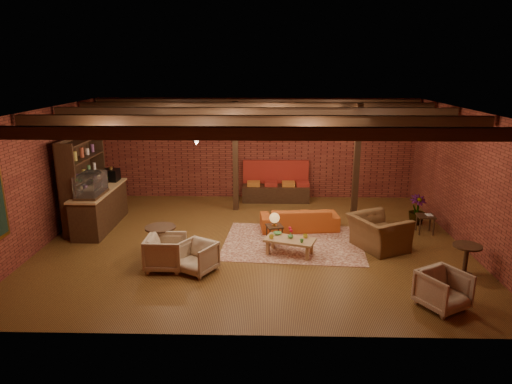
{
  "coord_description": "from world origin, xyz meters",
  "views": [
    {
      "loc": [
        0.32,
        -10.43,
        4.19
      ],
      "look_at": [
        0.06,
        0.2,
        1.22
      ],
      "focal_mm": 32.0,
      "sensor_mm": 36.0,
      "label": 1
    }
  ],
  "objects_px": {
    "armchair_b": "(197,256)",
    "armchair_far": "(443,288)",
    "side_table_book": "(426,217)",
    "side_table_lamp": "(275,220)",
    "armchair_a": "(166,251)",
    "round_table_right": "(466,255)",
    "armchair_right": "(379,227)",
    "sofa": "(299,219)",
    "round_table_left": "(161,236)",
    "plant_tall": "(420,181)",
    "coffee_table": "(289,240)"
  },
  "relations": [
    {
      "from": "sofa",
      "to": "armchair_a",
      "type": "relative_size",
      "value": 2.51
    },
    {
      "from": "sofa",
      "to": "side_table_book",
      "type": "relative_size",
      "value": 4.06
    },
    {
      "from": "side_table_lamp",
      "to": "armchair_right",
      "type": "relative_size",
      "value": 0.64
    },
    {
      "from": "sofa",
      "to": "armchair_right",
      "type": "height_order",
      "value": "armchair_right"
    },
    {
      "from": "armchair_b",
      "to": "round_table_right",
      "type": "relative_size",
      "value": 1.07
    },
    {
      "from": "armchair_a",
      "to": "round_table_right",
      "type": "relative_size",
      "value": 1.2
    },
    {
      "from": "armchair_a",
      "to": "plant_tall",
      "type": "height_order",
      "value": "plant_tall"
    },
    {
      "from": "armchair_right",
      "to": "side_table_book",
      "type": "xyz_separation_m",
      "value": [
        1.45,
        1.08,
        -0.09
      ]
    },
    {
      "from": "armchair_b",
      "to": "side_table_book",
      "type": "relative_size",
      "value": 1.44
    },
    {
      "from": "round_table_right",
      "to": "coffee_table",
      "type": "bearing_deg",
      "value": 164.36
    },
    {
      "from": "round_table_left",
      "to": "armchair_right",
      "type": "relative_size",
      "value": 0.58
    },
    {
      "from": "armchair_b",
      "to": "armchair_far",
      "type": "height_order",
      "value": "armchair_far"
    },
    {
      "from": "sofa",
      "to": "coffee_table",
      "type": "xyz_separation_m",
      "value": [
        -0.33,
        -1.67,
        0.05
      ]
    },
    {
      "from": "side_table_book",
      "to": "armchair_far",
      "type": "bearing_deg",
      "value": -103.96
    },
    {
      "from": "sofa",
      "to": "armchair_b",
      "type": "xyz_separation_m",
      "value": [
        -2.31,
        -2.63,
        0.06
      ]
    },
    {
      "from": "side_table_book",
      "to": "side_table_lamp",
      "type": "bearing_deg",
      "value": -168.13
    },
    {
      "from": "armchair_right",
      "to": "plant_tall",
      "type": "bearing_deg",
      "value": -65.74
    },
    {
      "from": "round_table_left",
      "to": "armchair_right",
      "type": "bearing_deg",
      "value": 6.63
    },
    {
      "from": "armchair_a",
      "to": "armchair_right",
      "type": "relative_size",
      "value": 0.66
    },
    {
      "from": "round_table_right",
      "to": "plant_tall",
      "type": "height_order",
      "value": "plant_tall"
    },
    {
      "from": "side_table_lamp",
      "to": "armchair_right",
      "type": "bearing_deg",
      "value": -6.03
    },
    {
      "from": "armchair_b",
      "to": "side_table_book",
      "type": "xyz_separation_m",
      "value": [
        5.53,
        2.44,
        0.08
      ]
    },
    {
      "from": "coffee_table",
      "to": "armchair_b",
      "type": "xyz_separation_m",
      "value": [
        -1.97,
        -0.96,
        0.02
      ]
    },
    {
      "from": "coffee_table",
      "to": "armchair_b",
      "type": "relative_size",
      "value": 1.72
    },
    {
      "from": "round_table_right",
      "to": "side_table_book",
      "type": "bearing_deg",
      "value": 90.0
    },
    {
      "from": "armchair_far",
      "to": "round_table_right",
      "type": "bearing_deg",
      "value": 23.96
    },
    {
      "from": "sofa",
      "to": "side_table_lamp",
      "type": "xyz_separation_m",
      "value": [
        -0.67,
        -1.01,
        0.3
      ]
    },
    {
      "from": "side_table_book",
      "to": "armchair_a",
      "type": "bearing_deg",
      "value": -159.81
    },
    {
      "from": "armchair_a",
      "to": "round_table_right",
      "type": "height_order",
      "value": "armchair_a"
    },
    {
      "from": "armchair_b",
      "to": "armchair_right",
      "type": "height_order",
      "value": "armchair_right"
    },
    {
      "from": "round_table_left",
      "to": "armchair_a",
      "type": "xyz_separation_m",
      "value": [
        0.24,
        -0.63,
        -0.08
      ]
    },
    {
      "from": "sofa",
      "to": "side_table_book",
      "type": "xyz_separation_m",
      "value": [
        3.22,
        -0.19,
        0.15
      ]
    },
    {
      "from": "armchair_a",
      "to": "coffee_table",
      "type": "bearing_deg",
      "value": -72.16
    },
    {
      "from": "armchair_a",
      "to": "armchair_b",
      "type": "height_order",
      "value": "armchair_a"
    },
    {
      "from": "coffee_table",
      "to": "side_table_lamp",
      "type": "bearing_deg",
      "value": 116.84
    },
    {
      "from": "round_table_left",
      "to": "armchair_b",
      "type": "relative_size",
      "value": 0.99
    },
    {
      "from": "sofa",
      "to": "plant_tall",
      "type": "height_order",
      "value": "plant_tall"
    },
    {
      "from": "sofa",
      "to": "side_table_book",
      "type": "bearing_deg",
      "value": 170.9
    },
    {
      "from": "side_table_book",
      "to": "plant_tall",
      "type": "xyz_separation_m",
      "value": [
        -0.0,
        0.71,
        0.76
      ]
    },
    {
      "from": "round_table_right",
      "to": "sofa",
      "type": "bearing_deg",
      "value": 140.43
    },
    {
      "from": "armchair_right",
      "to": "plant_tall",
      "type": "xyz_separation_m",
      "value": [
        1.45,
        1.78,
        0.67
      ]
    },
    {
      "from": "sofa",
      "to": "side_table_lamp",
      "type": "distance_m",
      "value": 1.25
    },
    {
      "from": "armchair_right",
      "to": "armchair_far",
      "type": "xyz_separation_m",
      "value": [
        0.51,
        -2.72,
        -0.15
      ]
    },
    {
      "from": "side_table_lamp",
      "to": "round_table_right",
      "type": "height_order",
      "value": "side_table_lamp"
    },
    {
      "from": "round_table_right",
      "to": "side_table_lamp",
      "type": "bearing_deg",
      "value": 156.95
    },
    {
      "from": "round_table_left",
      "to": "plant_tall",
      "type": "height_order",
      "value": "plant_tall"
    },
    {
      "from": "sofa",
      "to": "armchair_b",
      "type": "height_order",
      "value": "armchair_b"
    },
    {
      "from": "side_table_lamp",
      "to": "armchair_a",
      "type": "height_order",
      "value": "armchair_a"
    },
    {
      "from": "round_table_left",
      "to": "armchair_a",
      "type": "bearing_deg",
      "value": -69.0
    },
    {
      "from": "side_table_lamp",
      "to": "armchair_b",
      "type": "height_order",
      "value": "side_table_lamp"
    }
  ]
}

